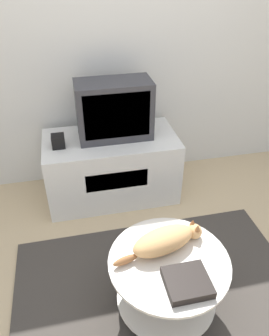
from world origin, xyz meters
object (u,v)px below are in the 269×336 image
Objects in this scene: tv at (114,110)px; cat at (165,240)px; speaker at (58,141)px; dvd_box at (187,282)px.

cat is (0.09, -1.19, -0.29)m from tv.
tv reaches higher than speaker.
dvd_box is (0.13, -1.45, -0.33)m from tv.
dvd_box is at bearing -66.35° from speaker.
speaker is 0.45× the size of dvd_box.
speaker is 1.50m from dvd_box.
tv reaches higher than cat.
tv is 1.07× the size of cat.
tv reaches higher than dvd_box.
dvd_box is at bearing -95.45° from cat.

